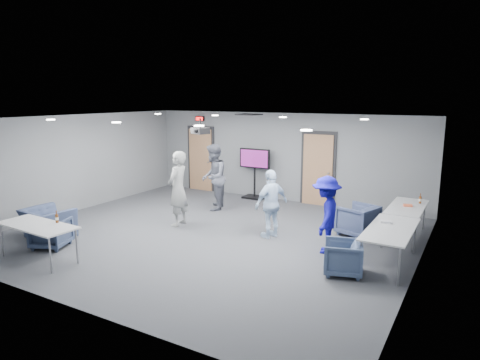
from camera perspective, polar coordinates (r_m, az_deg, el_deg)
The scene contains 28 objects.
floor at distance 10.15m, azimuth -3.97°, elevation -7.26°, with size 9.00×9.00×0.00m, color #35363C.
ceiling at distance 9.65m, azimuth -4.19°, elevation 8.14°, with size 9.00×9.00×0.00m, color silver.
wall_back at distance 13.28m, azimuth 5.57°, elevation 3.07°, with size 9.00×0.02×2.70m, color slate.
wall_front at distance 6.95m, azimuth -22.80°, elevation -5.20°, with size 9.00×0.02×2.70m, color slate.
wall_left at distance 12.84m, azimuth -21.03°, elevation 2.11°, with size 0.02×8.00×2.70m, color slate.
wall_right at distance 8.26m, azimuth 22.91°, elevation -2.71°, with size 0.02×8.00×2.70m, color slate.
door_left at distance 14.75m, azimuth -5.22°, elevation 2.78°, with size 1.06×0.17×2.24m.
door_right at distance 12.84m, azimuth 10.35°, elevation 1.39°, with size 1.06×0.17×2.24m.
exit_sign at distance 14.60m, azimuth -5.37°, elevation 8.14°, with size 0.32×0.08×0.16m.
hvac_diffuser at distance 12.30m, azimuth 1.21°, elevation 8.73°, with size 0.60×0.60×0.03m, color black.
downlights at distance 9.65m, azimuth -4.18°, elevation 8.05°, with size 6.18×3.78×0.02m.
person_a at distance 10.71m, azimuth -8.28°, elevation -1.17°, with size 0.68×0.45×1.88m, color #939694.
person_b at distance 12.14m, azimuth -3.57°, elevation 0.39°, with size 0.91×0.71×1.88m, color slate.
person_c at distance 9.77m, azimuth 4.21°, elevation -3.18°, with size 0.92×0.38×1.58m, color #C6E1FF.
person_d at distance 9.00m, azimuth 11.39°, elevation -4.55°, with size 1.04×0.60×1.60m, color #16158E.
chair_right_a at distance 10.34m, azimuth 15.38°, elevation -5.19°, with size 0.78×0.80×0.73m, color #3A4565.
chair_right_b at distance 8.12m, azimuth 13.53°, elevation -10.03°, with size 0.66×0.68×0.62m, color #3E4E6C.
chair_front_a at distance 10.08m, azimuth -23.88°, elevation -6.46°, with size 0.68×0.70×0.64m, color #323D57.
chair_front_b at distance 10.80m, azimuth -24.23°, elevation -5.25°, with size 1.04×0.91×0.67m, color #384461.
table_right_a at distance 10.49m, azimuth 21.36°, elevation -3.52°, with size 0.75×1.79×0.73m.
table_right_b at distance 8.67m, azimuth 19.44°, elevation -6.34°, with size 0.82×1.96×0.73m.
table_front_left at distance 9.31m, azimuth -25.43°, elevation -5.67°, with size 1.77×0.80×0.73m.
bottle_front at distance 9.24m, azimuth -23.23°, elevation -4.71°, with size 0.06×0.06×0.24m.
bottle_right at distance 10.84m, azimuth 22.89°, elevation -2.44°, with size 0.06×0.06×0.24m.
snack_box at distance 10.48m, azimuth 21.46°, elevation -3.16°, with size 0.20×0.13×0.04m, color #D65935.
wrapper at distance 8.99m, azimuth 18.87°, elevation -5.28°, with size 0.20×0.14×0.05m, color silver.
tv_stand at distance 13.47m, azimuth 1.96°, elevation 1.29°, with size 1.03×0.49×1.59m.
projector at distance 10.12m, azimuth -5.32°, elevation 6.57°, with size 0.45×0.41×0.36m.
Camera 1 is at (5.37, -8.00, 3.20)m, focal length 32.00 mm.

